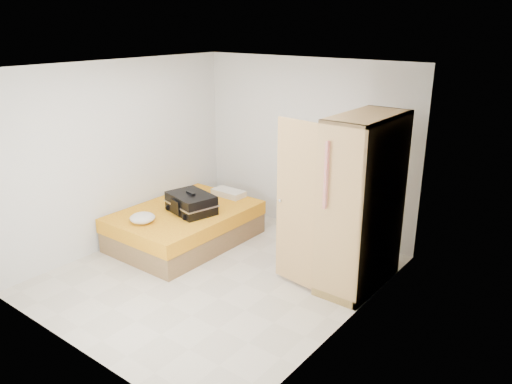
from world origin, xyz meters
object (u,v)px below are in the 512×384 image
Objects in this scene: bed at (185,226)px; person at (311,212)px; suitcase at (191,203)px; round_cushion at (142,218)px; wardrobe at (357,207)px.

bed is 1.18× the size of person.
suitcase is at bearing 120.62° from person.
bed is 0.76m from round_cushion.
wardrobe is (2.50, 0.40, 0.75)m from bed.
wardrobe is 2.42m from suitcase.
round_cushion is (-0.25, -0.68, -0.07)m from suitcase.
bed is 0.96× the size of wardrobe.
bed is 2.08m from person.
wardrobe is 2.65× the size of suitcase.
person reaches higher than bed.
wardrobe is 6.17× the size of round_cushion.
wardrobe is 1.22× the size of person.
suitcase is (-2.36, -0.40, -0.37)m from wardrobe.
person is at bearing 23.59° from round_cushion.
person is at bearing 21.36° from suitcase.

